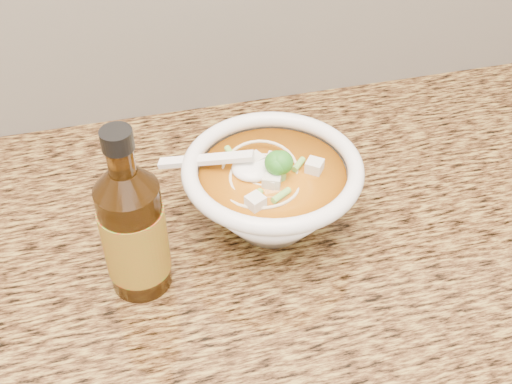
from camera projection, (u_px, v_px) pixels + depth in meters
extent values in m
cube|color=olive|center=(124.00, 284.00, 0.76)|extent=(4.00, 0.68, 0.04)
cylinder|color=white|center=(271.00, 219.00, 0.80)|extent=(0.09, 0.09, 0.01)
torus|color=white|center=(273.00, 168.00, 0.75)|extent=(0.21, 0.21, 0.02)
torus|color=beige|center=(278.00, 169.00, 0.76)|extent=(0.09, 0.09, 0.00)
torus|color=beige|center=(264.00, 176.00, 0.75)|extent=(0.15, 0.15, 0.00)
torus|color=beige|center=(259.00, 173.00, 0.76)|extent=(0.09, 0.09, 0.00)
torus|color=beige|center=(286.00, 170.00, 0.76)|extent=(0.10, 0.10, 0.00)
torus|color=beige|center=(282.00, 182.00, 0.75)|extent=(0.10, 0.10, 0.00)
torus|color=beige|center=(260.00, 188.00, 0.74)|extent=(0.09, 0.09, 0.00)
torus|color=beige|center=(271.00, 184.00, 0.75)|extent=(0.08, 0.08, 0.00)
cube|color=silver|center=(269.00, 198.00, 0.71)|extent=(0.02, 0.02, 0.01)
cube|color=silver|center=(293.00, 192.00, 0.72)|extent=(0.02, 0.02, 0.02)
cube|color=silver|center=(285.00, 151.00, 0.77)|extent=(0.02, 0.02, 0.01)
cube|color=silver|center=(309.00, 179.00, 0.73)|extent=(0.02, 0.02, 0.02)
cube|color=silver|center=(247.00, 154.00, 0.77)|extent=(0.02, 0.02, 0.02)
cube|color=silver|center=(294.00, 163.00, 0.76)|extent=(0.02, 0.02, 0.02)
ellipsoid|color=#196014|center=(280.00, 165.00, 0.73)|extent=(0.04, 0.04, 0.04)
cylinder|color=#81CA4D|center=(257.00, 146.00, 0.78)|extent=(0.02, 0.01, 0.01)
cylinder|color=#81CA4D|center=(284.00, 184.00, 0.73)|extent=(0.02, 0.02, 0.01)
cylinder|color=#81CA4D|center=(265.00, 188.00, 0.72)|extent=(0.02, 0.02, 0.01)
cylinder|color=#81CA4D|center=(275.00, 204.00, 0.70)|extent=(0.02, 0.02, 0.01)
ellipsoid|color=white|center=(252.00, 168.00, 0.75)|extent=(0.05, 0.05, 0.02)
cube|color=white|center=(206.00, 160.00, 0.75)|extent=(0.11, 0.06, 0.03)
cylinder|color=#3E2208|center=(135.00, 238.00, 0.69)|extent=(0.07, 0.07, 0.14)
cylinder|color=#3E2208|center=(121.00, 160.00, 0.62)|extent=(0.03, 0.03, 0.03)
cylinder|color=black|center=(117.00, 140.00, 0.60)|extent=(0.03, 0.03, 0.02)
cylinder|color=red|center=(135.00, 239.00, 0.69)|extent=(0.07, 0.07, 0.09)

